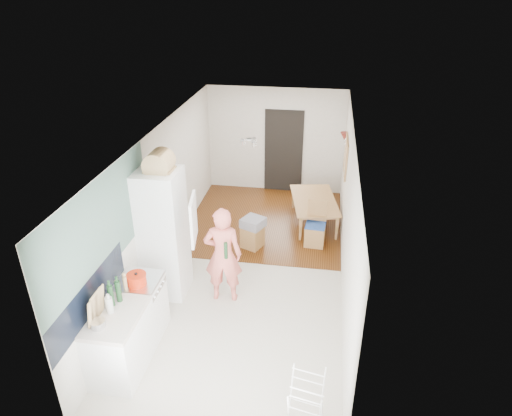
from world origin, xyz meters
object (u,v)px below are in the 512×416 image
(dining_table, at_px, (315,213))
(stool, at_px, (252,237))
(dining_chair, at_px, (316,225))
(drying_rack, at_px, (306,404))
(person, at_px, (223,247))

(dining_table, distance_m, stool, 1.63)
(dining_chair, xyz_separation_m, stool, (-1.19, -0.28, -0.22))
(dining_chair, bearing_deg, stool, -162.73)
(dining_table, xyz_separation_m, stool, (-1.15, -1.15, -0.01))
(dining_chair, bearing_deg, drying_rack, -84.94)
(dining_chair, relative_size, drying_rack, 1.20)
(dining_chair, bearing_deg, person, -122.03)
(dining_table, bearing_deg, dining_chair, 171.95)
(person, distance_m, drying_rack, 2.70)
(drying_rack, bearing_deg, dining_table, 102.29)
(dining_table, height_order, dining_chair, dining_chair)
(stool, xyz_separation_m, drying_rack, (1.25, -3.82, 0.14))
(person, xyz_separation_m, dining_table, (1.35, 2.76, -0.73))
(person, xyz_separation_m, drying_rack, (1.45, -2.20, -0.59))
(stool, bearing_deg, drying_rack, -71.85)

